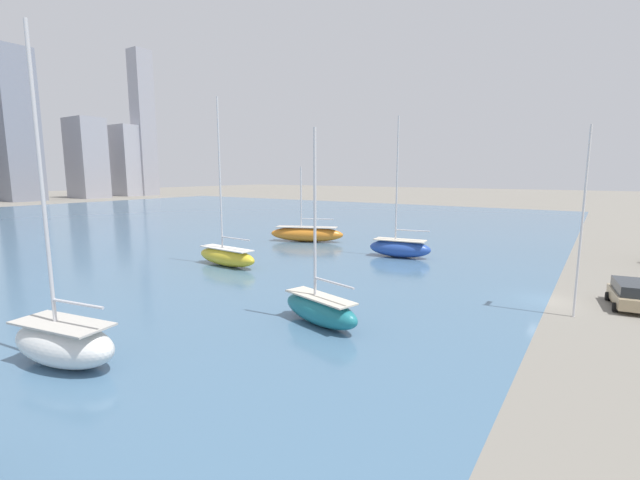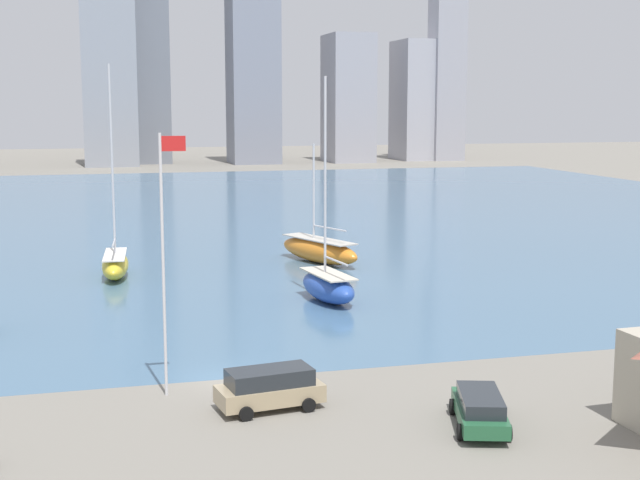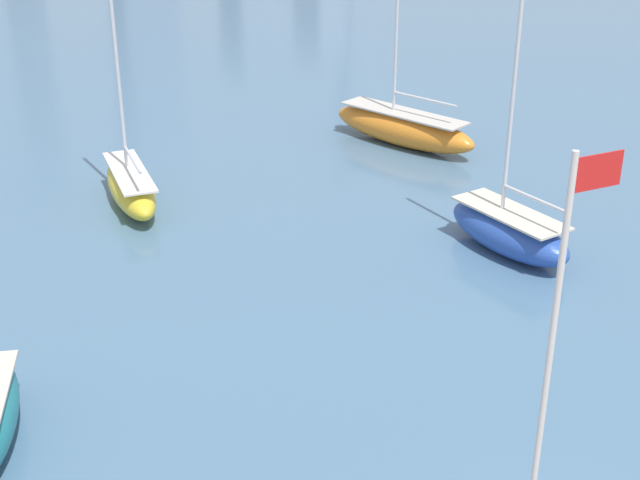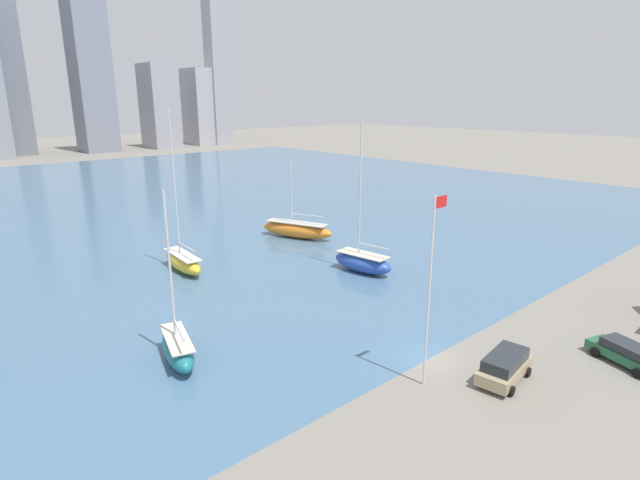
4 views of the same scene
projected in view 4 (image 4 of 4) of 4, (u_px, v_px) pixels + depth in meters
ground_plane at (431, 358)px, 35.48m from camera, size 500.00×500.00×0.00m
harbor_water at (98, 206)px, 86.04m from camera, size 180.00×140.00×0.00m
flag_pole at (430, 287)px, 30.42m from camera, size 1.24×0.14×12.42m
sailboat_orange at (297, 230)px, 66.04m from camera, size 6.13×10.44×10.34m
sailboat_yellow at (183, 261)px, 53.28m from camera, size 2.61×8.12×16.86m
sailboat_blue at (362, 262)px, 52.89m from camera, size 3.50×7.30×15.62m
sailboat_teal at (178, 348)px, 34.81m from camera, size 3.53×6.63×12.13m
parked_suv_tan at (505, 366)px, 32.46m from camera, size 4.99×2.87×1.87m
parked_wagon_green at (627, 353)px, 34.39m from camera, size 3.32×5.39×1.57m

